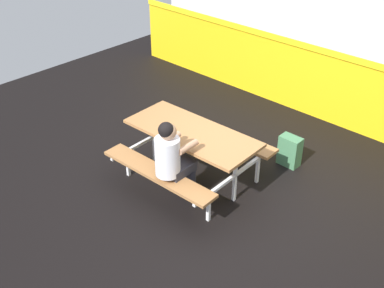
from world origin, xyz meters
TOP-DOWN VIEW (x-y plane):
  - ground_plane at (0.00, 0.00)m, footprint 10.00×10.00m
  - accent_backdrop at (0.00, 2.70)m, footprint 8.00×0.14m
  - picnic_table_main at (-0.34, 0.00)m, footprint 1.79×1.61m
  - student_nearer at (-0.14, -0.55)m, footprint 0.37×0.53m
  - backpack_dark at (0.42, 1.19)m, footprint 0.30×0.22m

SIDE VIEW (x-z plane):
  - ground_plane at x=0.00m, z-range -0.02..0.00m
  - backpack_dark at x=0.42m, z-range 0.00..0.44m
  - picnic_table_main at x=-0.34m, z-range 0.20..0.94m
  - student_nearer at x=-0.14m, z-range 0.10..1.31m
  - accent_backdrop at x=0.00m, z-range -0.05..2.55m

